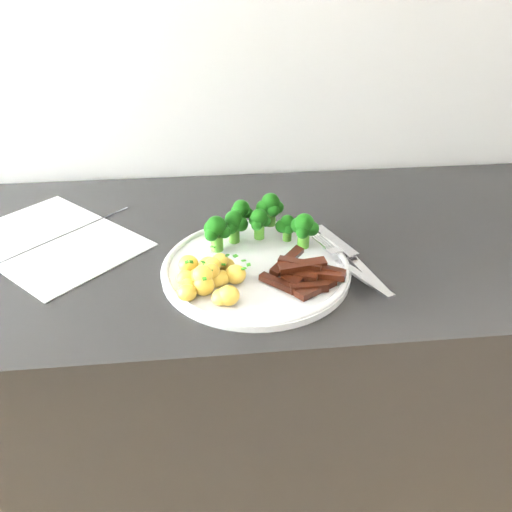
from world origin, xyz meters
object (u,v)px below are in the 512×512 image
object	(u,v)px
plate	(256,267)
fork	(352,268)
counter	(207,416)
potatoes	(210,277)
broccoli	(259,221)
beef_strips	(304,274)
recipe_paper	(52,241)
knife	(358,265)

from	to	relation	value
plate	fork	distance (m)	0.15
counter	potatoes	xyz separation A→B (m)	(0.02, -0.15, 0.48)
broccoli	beef_strips	xyz separation A→B (m)	(0.06, -0.13, -0.03)
recipe_paper	knife	world-z (taller)	knife
potatoes	fork	size ratio (longest dim) A/B	0.63
beef_strips	counter	bearing A→B (deg)	139.05
broccoli	knife	size ratio (longest dim) A/B	0.89
recipe_paper	plate	size ratio (longest dim) A/B	1.24
fork	recipe_paper	bearing A→B (deg)	161.48
recipe_paper	fork	distance (m)	0.53
broccoli	potatoes	world-z (taller)	broccoli
beef_strips	knife	size ratio (longest dim) A/B	0.62
counter	beef_strips	distance (m)	0.53
plate	beef_strips	xyz separation A→B (m)	(0.07, -0.05, 0.01)
recipe_paper	plate	distance (m)	0.38
counter	beef_strips	xyz separation A→B (m)	(0.17, -0.15, 0.48)
recipe_paper	broccoli	bearing A→B (deg)	-8.41
recipe_paper	counter	bearing A→B (deg)	-8.06
beef_strips	fork	distance (m)	0.08
beef_strips	broccoli	bearing A→B (deg)	113.37
recipe_paper	broccoli	xyz separation A→B (m)	(0.37, -0.05, 0.05)
counter	knife	world-z (taller)	knife
counter	broccoli	world-z (taller)	broccoli
recipe_paper	broccoli	world-z (taller)	broccoli
recipe_paper	potatoes	size ratio (longest dim) A/B	3.09
beef_strips	knife	bearing A→B (deg)	20.13
plate	potatoes	bearing A→B (deg)	-147.50
recipe_paper	broccoli	distance (m)	0.38
plate	beef_strips	distance (m)	0.09
broccoli	fork	world-z (taller)	broccoli
fork	potatoes	bearing A→B (deg)	-176.28
recipe_paper	knife	bearing A→B (deg)	-15.82
recipe_paper	beef_strips	distance (m)	0.46
broccoli	fork	distance (m)	0.18
knife	fork	bearing A→B (deg)	-128.69
broccoli	plate	bearing A→B (deg)	-99.90
broccoli	fork	size ratio (longest dim) A/B	0.99
plate	potatoes	size ratio (longest dim) A/B	2.50
knife	broccoli	bearing A→B (deg)	148.61
plate	broccoli	size ratio (longest dim) A/B	1.58
plate	knife	distance (m)	0.17
fork	knife	size ratio (longest dim) A/B	0.90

